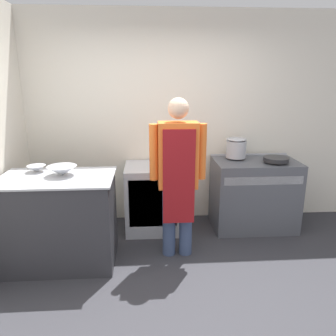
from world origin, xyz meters
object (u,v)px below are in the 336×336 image
object	(u,v)px
fridge_unit	(152,198)
stock_pot	(236,147)
stove	(254,194)
person_cook	(178,171)
mixing_bowl	(62,171)
saute_pan	(276,159)

from	to	relation	value
fridge_unit	stock_pot	xyz separation A→B (m)	(1.07, 0.08, 0.62)
stove	fridge_unit	xyz separation A→B (m)	(-1.30, 0.03, -0.03)
stock_pot	stove	bearing A→B (deg)	-26.21
stove	person_cook	distance (m)	1.32
mixing_bowl	stock_pot	xyz separation A→B (m)	(1.98, 0.76, 0.05)
fridge_unit	mixing_bowl	distance (m)	1.27
stove	saute_pan	xyz separation A→B (m)	(0.21, -0.11, 0.49)
stove	mixing_bowl	xyz separation A→B (m)	(-2.21, -0.65, 0.54)
stove	person_cook	bearing A→B (deg)	-148.79
stove	fridge_unit	distance (m)	1.30
person_cook	mixing_bowl	distance (m)	1.17
fridge_unit	saute_pan	world-z (taller)	saute_pan
stove	stock_pot	distance (m)	0.64
saute_pan	mixing_bowl	bearing A→B (deg)	-167.46
mixing_bowl	person_cook	bearing A→B (deg)	0.83
saute_pan	fridge_unit	bearing A→B (deg)	174.55
stove	person_cook	xyz separation A→B (m)	(-1.04, -0.63, 0.51)
stove	stock_pot	xyz separation A→B (m)	(-0.23, 0.11, 0.59)
fridge_unit	stock_pot	distance (m)	1.23
mixing_bowl	stock_pot	bearing A→B (deg)	21.07
person_cook	stock_pot	bearing A→B (deg)	42.58
mixing_bowl	stock_pot	world-z (taller)	stock_pot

